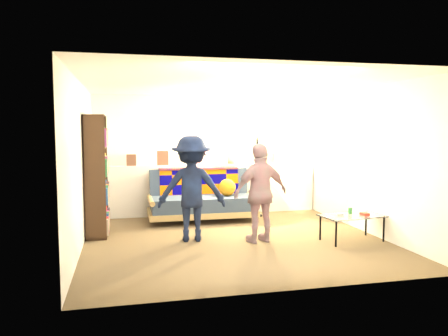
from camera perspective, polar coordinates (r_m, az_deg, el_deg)
name	(u,v)px	position (r m, az deg, el deg)	size (l,w,h in m)	color
ground	(230,235)	(7.12, 0.74, -8.73)	(5.00, 5.00, 0.00)	brown
room_shell	(223,131)	(7.37, -0.13, 4.86)	(4.60, 5.05, 2.45)	silver
half_wall_ledge	(208,189)	(8.76, -2.08, -2.77)	(4.45, 0.15, 1.00)	silver
ledge_decor	(197,156)	(8.63, -3.54, 1.62)	(2.97, 0.02, 0.45)	brown
futon_sofa	(202,199)	(8.21, -2.84, -4.05)	(1.99, 0.98, 0.85)	tan
bookshelf	(96,179)	(7.36, -16.34, -1.39)	(0.32, 0.96, 1.92)	black
coffee_table	(352,217)	(6.97, 16.42, -6.13)	(1.00, 0.63, 0.49)	black
floor_lamp	(257,156)	(8.51, 4.34, 1.54)	(0.38, 0.29, 1.66)	black
person_left	(192,189)	(6.67, -4.25, -2.70)	(1.03, 0.59, 1.60)	black
person_right	(261,193)	(6.58, 4.82, -3.28)	(0.88, 0.36, 1.49)	#C9828B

